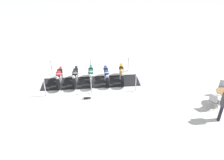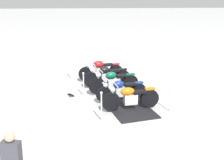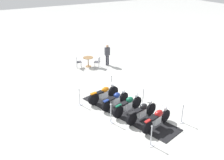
{
  "view_description": "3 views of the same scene",
  "coord_description": "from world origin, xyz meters",
  "px_view_note": "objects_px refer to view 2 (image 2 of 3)",
  "views": [
    {
      "loc": [
        -11.5,
        -3.37,
        6.81
      ],
      "look_at": [
        -0.84,
        -1.49,
        0.77
      ],
      "focal_mm": 34.7,
      "sensor_mm": 36.0,
      "label": 1
    },
    {
      "loc": [
        -0.66,
        -13.15,
        4.72
      ],
      "look_at": [
        -0.14,
        -1.38,
        1.01
      ],
      "focal_mm": 52.51,
      "sensor_mm": 36.0,
      "label": 2
    },
    {
      "loc": [
        6.67,
        10.2,
        7.55
      ],
      "look_at": [
        -0.49,
        -2.67,
        0.84
      ],
      "focal_mm": 41.09,
      "sensor_mm": 36.0,
      "label": 3
    }
  ],
  "objects_px": {
    "motorcycle_copper": "(130,97)",
    "stanchion_right_mid": "(84,89)",
    "motorcycle_maroon": "(100,69)",
    "stanchion_right_rear": "(102,112)",
    "motorcycle_navy": "(121,90)",
    "stanchion_left_mid": "(142,82)",
    "motorcycle_black": "(106,76)",
    "stanchion_left_rear": "(171,102)",
    "stanchion_left_front": "(122,68)",
    "motorcycle_forest": "(113,81)",
    "info_placard": "(71,94)",
    "stanchion_right_front": "(71,71)"
  },
  "relations": [
    {
      "from": "motorcycle_maroon",
      "to": "stanchion_right_mid",
      "type": "xyz_separation_m",
      "value": [
        -0.71,
        -2.21,
        -0.22
      ]
    },
    {
      "from": "motorcycle_forest",
      "to": "motorcycle_copper",
      "type": "height_order",
      "value": "motorcycle_forest"
    },
    {
      "from": "motorcycle_black",
      "to": "stanchion_left_front",
      "type": "bearing_deg",
      "value": -126.53
    },
    {
      "from": "motorcycle_copper",
      "to": "stanchion_left_rear",
      "type": "xyz_separation_m",
      "value": [
        1.46,
        -0.26,
        -0.12
      ]
    },
    {
      "from": "stanchion_left_mid",
      "to": "stanchion_right_rear",
      "type": "xyz_separation_m",
      "value": [
        -1.83,
        -3.2,
        -0.03
      ]
    },
    {
      "from": "stanchion_left_rear",
      "to": "info_placard",
      "type": "xyz_separation_m",
      "value": [
        -3.76,
        1.87,
        -0.29
      ]
    },
    {
      "from": "motorcycle_navy",
      "to": "stanchion_left_rear",
      "type": "xyz_separation_m",
      "value": [
        1.72,
        -1.19,
        -0.09
      ]
    },
    {
      "from": "motorcycle_black",
      "to": "stanchion_left_rear",
      "type": "relative_size",
      "value": 2.05
    },
    {
      "from": "motorcycle_black",
      "to": "stanchion_right_rear",
      "type": "relative_size",
      "value": 1.98
    },
    {
      "from": "motorcycle_copper",
      "to": "stanchion_left_front",
      "type": "height_order",
      "value": "stanchion_left_front"
    },
    {
      "from": "motorcycle_black",
      "to": "motorcycle_copper",
      "type": "distance_m",
      "value": 2.91
    },
    {
      "from": "stanchion_left_front",
      "to": "stanchion_right_front",
      "type": "xyz_separation_m",
      "value": [
        -2.53,
        -0.71,
        0.04
      ]
    },
    {
      "from": "motorcycle_forest",
      "to": "stanchion_left_rear",
      "type": "distance_m",
      "value": 2.92
    },
    {
      "from": "info_placard",
      "to": "stanchion_left_front",
      "type": "bearing_deg",
      "value": -52.99
    },
    {
      "from": "motorcycle_maroon",
      "to": "motorcycle_black",
      "type": "distance_m",
      "value": 0.97
    },
    {
      "from": "stanchion_left_front",
      "to": "stanchion_right_rear",
      "type": "relative_size",
      "value": 0.99
    },
    {
      "from": "stanchion_left_front",
      "to": "stanchion_right_front",
      "type": "height_order",
      "value": "stanchion_left_front"
    },
    {
      "from": "motorcycle_navy",
      "to": "stanchion_left_mid",
      "type": "height_order",
      "value": "stanchion_left_mid"
    },
    {
      "from": "stanchion_left_mid",
      "to": "info_placard",
      "type": "xyz_separation_m",
      "value": [
        -3.06,
        -0.62,
        -0.28
      ]
    },
    {
      "from": "motorcycle_forest",
      "to": "stanchion_left_rear",
      "type": "height_order",
      "value": "motorcycle_forest"
    },
    {
      "from": "motorcycle_navy",
      "to": "stanchion_left_front",
      "type": "bearing_deg",
      "value": -111.06
    },
    {
      "from": "motorcycle_black",
      "to": "stanchion_left_rear",
      "type": "distance_m",
      "value": 3.8
    },
    {
      "from": "stanchion_left_rear",
      "to": "stanchion_right_rear",
      "type": "bearing_deg",
      "value": -164.26
    },
    {
      "from": "stanchion_right_rear",
      "to": "motorcycle_black",
      "type": "bearing_deg",
      "value": 85.87
    },
    {
      "from": "stanchion_left_front",
      "to": "motorcycle_navy",
      "type": "bearing_deg",
      "value": -94.86
    },
    {
      "from": "motorcycle_navy",
      "to": "info_placard",
      "type": "height_order",
      "value": "motorcycle_navy"
    },
    {
      "from": "motorcycle_black",
      "to": "stanchion_left_rear",
      "type": "height_order",
      "value": "stanchion_left_rear"
    },
    {
      "from": "motorcycle_maroon",
      "to": "motorcycle_black",
      "type": "relative_size",
      "value": 0.99
    },
    {
      "from": "stanchion_right_mid",
      "to": "stanchion_right_rear",
      "type": "height_order",
      "value": "stanchion_right_rear"
    },
    {
      "from": "stanchion_right_rear",
      "to": "stanchion_left_rear",
      "type": "bearing_deg",
      "value": 15.74
    },
    {
      "from": "stanchion_right_mid",
      "to": "motorcycle_navy",
      "type": "bearing_deg",
      "value": -21.21
    },
    {
      "from": "motorcycle_maroon",
      "to": "motorcycle_black",
      "type": "xyz_separation_m",
      "value": [
        0.27,
        -0.93,
        -0.03
      ]
    },
    {
      "from": "stanchion_left_front",
      "to": "stanchion_left_rear",
      "type": "xyz_separation_m",
      "value": [
        1.4,
        -4.97,
        0.02
      ]
    },
    {
      "from": "motorcycle_forest",
      "to": "stanchion_left_front",
      "type": "xyz_separation_m",
      "value": [
        0.6,
        2.85,
        -0.19
      ]
    },
    {
      "from": "motorcycle_forest",
      "to": "stanchion_left_front",
      "type": "height_order",
      "value": "stanchion_left_front"
    },
    {
      "from": "motorcycle_copper",
      "to": "stanchion_left_mid",
      "type": "relative_size",
      "value": 1.94
    },
    {
      "from": "info_placard",
      "to": "motorcycle_copper",
      "type": "bearing_deg",
      "value": -140.73
    },
    {
      "from": "stanchion_right_front",
      "to": "motorcycle_black",
      "type": "bearing_deg",
      "value": -35.7
    },
    {
      "from": "motorcycle_copper",
      "to": "stanchion_right_mid",
      "type": "height_order",
      "value": "motorcycle_copper"
    },
    {
      "from": "motorcycle_maroon",
      "to": "stanchion_right_front",
      "type": "xyz_separation_m",
      "value": [
        -1.41,
        0.27,
        -0.15
      ]
    },
    {
      "from": "motorcycle_maroon",
      "to": "motorcycle_navy",
      "type": "distance_m",
      "value": 2.91
    },
    {
      "from": "motorcycle_navy",
      "to": "stanchion_left_mid",
      "type": "distance_m",
      "value": 1.65
    },
    {
      "from": "motorcycle_black",
      "to": "stanchion_right_front",
      "type": "height_order",
      "value": "stanchion_right_front"
    },
    {
      "from": "motorcycle_maroon",
      "to": "stanchion_right_rear",
      "type": "bearing_deg",
      "value": 74.97
    },
    {
      "from": "motorcycle_black",
      "to": "info_placard",
      "type": "relative_size",
      "value": 4.96
    },
    {
      "from": "info_placard",
      "to": "motorcycle_maroon",
      "type": "bearing_deg",
      "value": -46.06
    },
    {
      "from": "stanchion_left_rear",
      "to": "stanchion_right_front",
      "type": "height_order",
      "value": "stanchion_right_front"
    },
    {
      "from": "info_placard",
      "to": "stanchion_left_rear",
      "type": "bearing_deg",
      "value": -132.17
    },
    {
      "from": "stanchion_left_front",
      "to": "info_placard",
      "type": "xyz_separation_m",
      "value": [
        -2.36,
        -3.1,
        -0.27
      ]
    },
    {
      "from": "motorcycle_black",
      "to": "motorcycle_maroon",
      "type": "bearing_deg",
      "value": -86.47
    }
  ]
}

